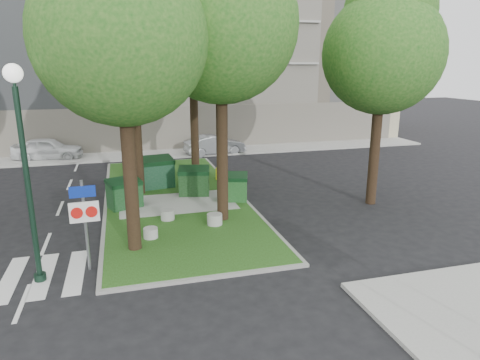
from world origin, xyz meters
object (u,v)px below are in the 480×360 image
object	(u,v)px
tree_median_mid	(133,44)
bollard_right	(215,219)
tree_median_near_left	(123,21)
bollard_mid	(168,215)
tree_street_right	(385,42)
dumpster_c	(194,181)
tree_median_near_right	(223,9)
street_lamp	(23,151)
traffic_sign_pole	(84,213)
dumpster_a	(125,194)
litter_bin	(219,174)
car_white	(48,149)
bollard_left	(151,233)
dumpster_d	(233,187)
car_silver	(215,145)
tree_median_far	(193,20)
dumpster_b	(156,172)

from	to	relation	value
tree_median_mid	bollard_right	size ratio (longest dim) A/B	17.05
tree_median_near_left	bollard_mid	bearing A→B (deg)	62.44
tree_street_right	dumpster_c	xyz separation A→B (m)	(-7.62, 3.05, -6.22)
tree_median_near_right	street_lamp	bearing A→B (deg)	-151.85
street_lamp	traffic_sign_pole	world-z (taller)	street_lamp
dumpster_a	litter_bin	xyz separation A→B (m)	(4.93, 3.48, -0.30)
bollard_right	car_white	bearing A→B (deg)	118.23
litter_bin	tree_median_near_left	bearing A→B (deg)	-120.11
tree_street_right	bollard_left	world-z (taller)	tree_street_right
tree_median_near_left	car_white	size ratio (longest dim) A/B	2.41
tree_street_right	bollard_right	distance (m)	10.12
tree_median_near_right	dumpster_c	bearing A→B (deg)	99.95
bollard_left	street_lamp	xyz separation A→B (m)	(-3.31, -2.11, 3.54)
bollard_left	bollard_right	xyz separation A→B (m)	(2.47, 0.68, 0.03)
bollard_mid	bollard_left	bearing A→B (deg)	-114.52
tree_median_mid	dumpster_d	xyz separation A→B (m)	(3.91, -2.27, -6.26)
dumpster_d	car_white	distance (m)	15.33
tree_median_mid	car_white	xyz separation A→B (m)	(-5.54, 9.80, -6.24)
dumpster_c	bollard_right	xyz separation A→B (m)	(0.08, -4.15, -0.43)
bollard_right	tree_street_right	bearing A→B (deg)	8.28
dumpster_c	litter_bin	distance (m)	2.98
tree_median_near_right	dumpster_a	world-z (taller)	tree_median_near_right
car_white	dumpster_c	bearing A→B (deg)	-137.18
tree_median_near_left	car_silver	size ratio (longest dim) A/B	2.52
bollard_right	traffic_sign_pole	xyz separation A→B (m)	(-4.44, -2.45, 1.49)
tree_street_right	dumpster_a	distance (m)	12.65
street_lamp	bollard_right	bearing A→B (deg)	25.72
tree_median_far	bollard_left	world-z (taller)	tree_median_far
bollard_left	bollard_mid	xyz separation A→B (m)	(0.78, 1.72, 0.01)
tree_median_near_left	car_white	world-z (taller)	tree_median_near_left
traffic_sign_pole	tree_median_near_left	bearing A→B (deg)	32.89
tree_median_mid	tree_street_right	world-z (taller)	tree_street_right
dumpster_a	litter_bin	size ratio (longest dim) A/B	2.63
car_silver	bollard_right	bearing A→B (deg)	159.70
bollard_right	dumpster_c	bearing A→B (deg)	91.14
litter_bin	street_lamp	bearing A→B (deg)	-128.54
tree_median_mid	bollard_mid	bearing A→B (deg)	-79.20
dumpster_a	bollard_right	distance (m)	4.51
tree_median_near_right	bollard_right	world-z (taller)	tree_median_near_right
bollard_right	street_lamp	size ratio (longest dim) A/B	0.10
tree_median_mid	tree_median_far	size ratio (longest dim) A/B	0.84
car_white	tree_median_near_right	bearing A→B (deg)	-142.70
dumpster_c	street_lamp	distance (m)	9.49
tree_median_mid	dumpster_a	size ratio (longest dim) A/B	6.15
tree_median_far	traffic_sign_pole	world-z (taller)	tree_median_far
tree_median_mid	car_silver	size ratio (longest dim) A/B	2.39
dumpster_d	dumpster_b	bearing A→B (deg)	152.22
tree_median_mid	bollard_left	distance (m)	8.83
tree_street_right	car_white	bearing A→B (deg)	138.38
dumpster_c	dumpster_d	distance (m)	2.02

